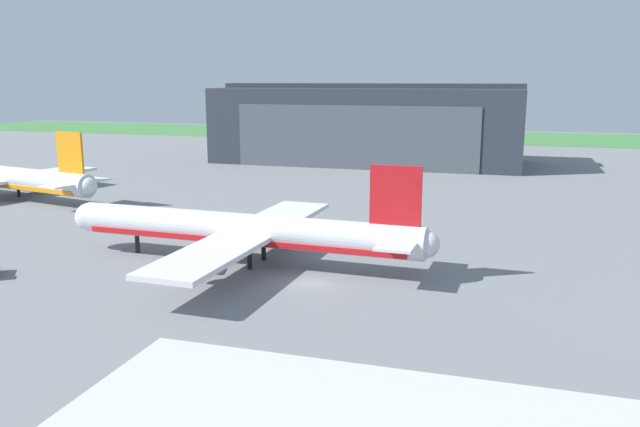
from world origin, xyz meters
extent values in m
plane|color=slate|center=(0.00, 0.00, 0.00)|extent=(440.00, 440.00, 0.00)
cube|color=#428040|center=(0.00, 186.40, 0.04)|extent=(440.00, 56.00, 0.08)
cube|color=#2D333D|center=(-17.19, 102.86, 9.52)|extent=(77.70, 31.18, 19.04)
cube|color=#4C515B|center=(-17.19, 87.12, 7.62)|extent=(59.06, 0.30, 15.24)
cube|color=#2D333D|center=(-17.19, 102.86, 19.64)|extent=(77.70, 7.48, 1.20)
cylinder|color=silver|center=(-10.00, 4.94, 4.12)|extent=(43.15, 5.20, 3.77)
sphere|color=silver|center=(-31.51, 5.65, 4.12)|extent=(3.62, 3.62, 3.62)
sphere|color=silver|center=(11.52, 4.22, 4.12)|extent=(2.94, 2.94, 2.94)
cube|color=red|center=(-10.00, 4.94, 3.08)|extent=(39.71, 5.12, 0.66)
cube|color=red|center=(8.07, 4.34, 9.21)|extent=(5.61, 0.59, 6.41)
cube|color=silver|center=(9.03, 7.15, 4.49)|extent=(4.05, 5.41, 0.28)
cube|color=silver|center=(8.84, 1.47, 4.49)|extent=(4.05, 5.41, 0.28)
cube|color=silver|center=(-8.80, 14.99, 3.65)|extent=(7.49, 18.32, 0.56)
cube|color=silver|center=(-9.47, -5.17, 3.65)|extent=(7.49, 18.32, 0.56)
cylinder|color=gray|center=(-9.65, 13.57, 2.31)|extent=(3.65, 2.19, 2.07)
cylinder|color=gray|center=(-10.22, -3.70, 2.31)|extent=(3.65, 2.19, 2.07)
cylinder|color=black|center=(-24.63, 5.43, 1.12)|extent=(0.56, 0.56, 2.23)
cylinder|color=black|center=(-8.21, 6.86, 1.12)|extent=(0.56, 0.56, 2.23)
cylinder|color=black|center=(-8.34, 2.90, 1.12)|extent=(0.56, 0.56, 2.23)
cylinder|color=silver|center=(-69.90, 31.77, 3.88)|extent=(45.30, 13.40, 4.04)
sphere|color=silver|center=(-47.67, 27.05, 3.88)|extent=(3.15, 3.15, 3.15)
cube|color=orange|center=(-69.90, 31.77, 2.77)|extent=(41.75, 12.68, 0.71)
cube|color=orange|center=(-51.23, 27.81, 9.34)|extent=(5.86, 1.62, 6.88)
cube|color=silver|center=(-49.71, 30.58, 4.28)|extent=(5.18, 6.39, 0.28)
cube|color=silver|center=(-50.97, 24.66, 4.28)|extent=(5.18, 6.39, 0.28)
cube|color=silver|center=(-66.98, 41.15, 3.37)|extent=(10.72, 18.47, 0.56)
cylinder|color=gray|center=(-68.05, 39.96, 1.96)|extent=(4.22, 2.97, 2.22)
cylinder|color=black|center=(-67.68, 33.47, 0.93)|extent=(0.56, 0.56, 1.86)
camera|label=1|loc=(20.09, -62.61, 21.38)|focal=36.18mm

